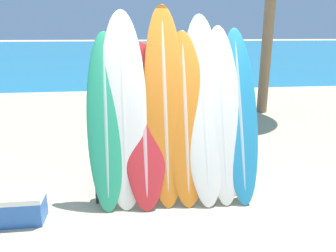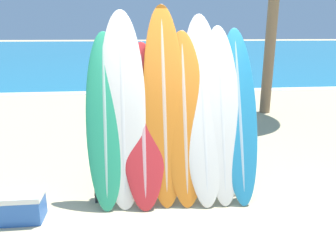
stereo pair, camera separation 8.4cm
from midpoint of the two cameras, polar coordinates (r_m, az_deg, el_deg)
ground_plane at (r=4.17m, az=4.35°, el=-15.93°), size 160.00×160.00×0.00m
ocean_water at (r=41.53m, az=-5.33°, el=13.20°), size 120.00×60.00×0.01m
surfboard_rack at (r=4.43m, az=1.66°, el=-7.56°), size 2.14×0.04×0.79m
surfboard_slot_0 at (r=4.24m, az=-10.34°, el=0.88°), size 0.49×0.77×2.23m
surfboard_slot_1 at (r=4.24m, az=-7.34°, el=2.86°), size 0.59×0.80×2.49m
surfboard_slot_2 at (r=4.26m, az=-3.76°, el=0.21°), size 0.58×0.85×2.09m
surfboard_slot_3 at (r=4.27m, az=-0.10°, el=3.59°), size 0.55×0.85×2.57m
surfboard_slot_4 at (r=4.30m, az=3.47°, el=1.40°), size 0.55×0.82×2.24m
surfboard_slot_5 at (r=4.37m, az=6.69°, el=3.03°), size 0.57×1.00×2.45m
surfboard_slot_6 at (r=4.41m, az=9.85°, el=2.02°), size 0.51×0.89×2.30m
surfboard_slot_7 at (r=4.50m, az=12.82°, el=1.92°), size 0.48×0.95×2.27m
person_near_water at (r=6.25m, az=-5.19°, el=3.58°), size 0.26×0.21×1.56m
person_mid_beach at (r=8.00m, az=-6.73°, el=6.50°), size 0.21×0.27×1.60m
person_far_left at (r=8.34m, az=5.37°, el=7.06°), size 0.28×0.22×1.63m
cooler_box at (r=4.43m, az=-24.23°, el=-12.70°), size 0.62×0.34×0.36m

